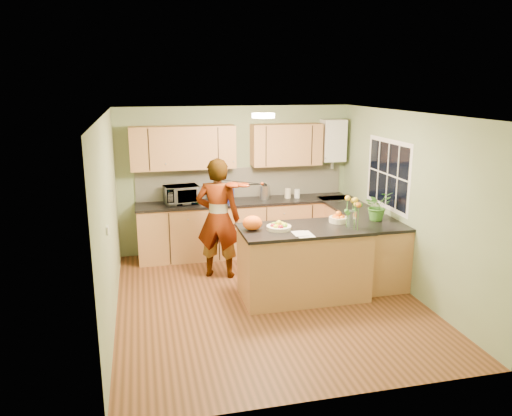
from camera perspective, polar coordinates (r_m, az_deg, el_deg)
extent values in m
plane|color=#502F17|center=(6.91, 1.38, -10.45)|extent=(4.50, 4.50, 0.00)
cube|color=silver|center=(6.30, 1.52, 10.71)|extent=(4.00, 4.50, 0.02)
cube|color=gray|center=(8.64, -2.33, 3.27)|extent=(4.00, 0.02, 2.50)
cube|color=gray|center=(4.46, 8.82, -7.44)|extent=(4.00, 0.02, 2.50)
cube|color=gray|center=(6.31, -16.43, -1.39)|extent=(0.02, 4.50, 2.50)
cube|color=gray|center=(7.25, 16.93, 0.55)|extent=(0.02, 4.50, 2.50)
cube|color=#C07E4D|center=(8.56, -1.23, -2.33)|extent=(3.60, 0.60, 0.90)
cube|color=black|center=(8.43, -1.24, 0.71)|extent=(3.64, 0.62, 0.04)
cube|color=#C07E4D|center=(8.05, 11.67, -3.71)|extent=(0.60, 2.20, 0.90)
cube|color=black|center=(7.91, 11.78, -0.47)|extent=(0.62, 2.24, 0.04)
cube|color=beige|center=(8.65, -1.65, 2.96)|extent=(3.60, 0.02, 0.52)
cube|color=#C07E4D|center=(8.25, -8.33, 6.85)|extent=(1.70, 0.34, 0.70)
cube|color=#C07E4D|center=(8.58, 3.48, 7.24)|extent=(1.20, 0.34, 0.70)
cube|color=white|center=(8.86, 8.79, 7.65)|extent=(0.40, 0.30, 0.72)
cylinder|color=#B4B4B8|center=(8.92, 8.69, 5.10)|extent=(0.06, 0.06, 0.20)
cube|color=white|center=(7.70, 14.85, 3.75)|extent=(0.01, 1.30, 1.05)
cube|color=black|center=(7.70, 14.82, 3.74)|extent=(0.01, 1.18, 0.92)
cube|color=white|center=(5.72, -16.61, -2.47)|extent=(0.02, 0.09, 0.09)
cylinder|color=#FFEABF|center=(6.59, 0.84, 10.52)|extent=(0.30, 0.30, 0.06)
cylinder|color=white|center=(6.59, 0.84, 10.78)|extent=(0.10, 0.10, 0.02)
cube|color=#C07E4D|center=(6.88, 5.41, -6.37)|extent=(1.68, 0.84, 0.94)
cube|color=black|center=(6.73, 5.50, -2.43)|extent=(1.72, 0.88, 0.04)
cylinder|color=beige|center=(6.61, 2.64, -2.26)|extent=(0.33, 0.33, 0.05)
cylinder|color=beige|center=(7.03, 9.38, -1.32)|extent=(0.26, 0.26, 0.07)
cylinder|color=silver|center=(6.74, 10.86, -1.33)|extent=(0.12, 0.12, 0.24)
ellipsoid|color=#FF6115|center=(6.56, -0.42, -1.72)|extent=(0.32, 0.30, 0.20)
cube|color=white|center=(6.42, 5.52, -3.00)|extent=(0.21, 0.29, 0.01)
imported|color=#E4B18B|center=(7.46, -4.36, -1.20)|extent=(0.78, 0.65, 1.82)
imported|color=white|center=(8.27, -8.53, 1.51)|extent=(0.59, 0.44, 0.30)
cube|color=navy|center=(8.37, -3.77, 1.65)|extent=(0.39, 0.34, 0.26)
cylinder|color=#B4B4B8|center=(8.52, 0.99, 1.80)|extent=(0.17, 0.17, 0.23)
sphere|color=black|center=(8.49, 0.99, 2.85)|extent=(0.08, 0.08, 0.08)
cylinder|color=beige|center=(8.61, 3.65, 1.68)|extent=(0.12, 0.12, 0.16)
cylinder|color=white|center=(8.64, 4.72, 1.65)|extent=(0.11, 0.11, 0.15)
imported|color=#3D7D29|center=(7.39, 13.71, 0.24)|extent=(0.44, 0.39, 0.43)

